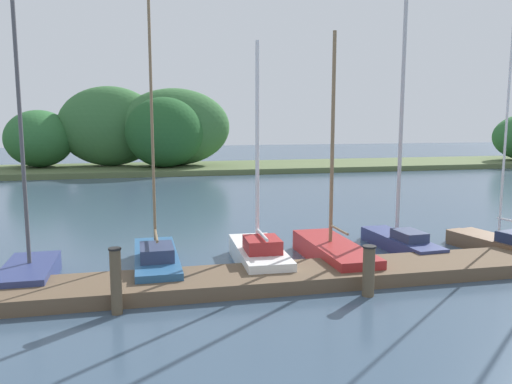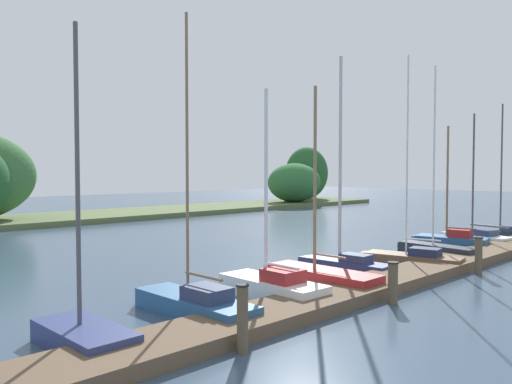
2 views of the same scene
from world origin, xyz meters
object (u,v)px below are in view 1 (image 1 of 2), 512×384
Objects in this scene: sailboat_2 at (156,258)px; sailboat_6 at (503,243)px; sailboat_4 at (332,250)px; mooring_piling_2 at (369,271)px; sailboat_3 at (258,252)px; mooring_piling_1 at (116,281)px; sailboat_1 at (29,269)px; sailboat_5 at (399,235)px.

sailboat_2 is 10.41m from sailboat_6.
sailboat_6 reaches higher than sailboat_4.
sailboat_2 reaches higher than mooring_piling_2.
sailboat_3 is 4.68m from mooring_piling_1.
sailboat_1 is 5.72× the size of mooring_piling_2.
sailboat_5 reaches higher than sailboat_1.
sailboat_4 is (4.98, -0.14, -0.01)m from sailboat_2.
mooring_piling_1 is 5.70m from mooring_piling_2.
mooring_piling_1 is at bearing 114.11° from sailboat_4.
sailboat_1 is at bearing 90.01° from sailboat_4.
sailboat_3 is at bearing -92.15° from sailboat_2.
sailboat_2 is 2.82m from sailboat_3.
sailboat_4 reaches higher than mooring_piling_2.
sailboat_6 is (13.54, -0.25, -0.02)m from sailboat_1.
sailboat_3 is 3.54m from mooring_piling_2.
sailboat_4 is (2.16, -0.06, -0.04)m from sailboat_3.
sailboat_6 is at bearing 24.10° from mooring_piling_2.
sailboat_2 is 7.60m from sailboat_5.
mooring_piling_2 is at bearing 102.18° from sailboat_6.
sailboat_3 reaches higher than mooring_piling_2.
sailboat_5 is at bearing -85.45° from sailboat_1.
sailboat_6 reaches higher than sailboat_2.
sailboat_6 is at bearing 11.84° from mooring_piling_1.
sailboat_6 is 6.15m from mooring_piling_2.
mooring_piling_1 is (-0.91, -2.88, 0.36)m from sailboat_2.
sailboat_1 is 5.98m from sailboat_3.
sailboat_2 is 1.26× the size of sailboat_3.
sailboat_6 is at bearing -93.33° from sailboat_2.
sailboat_5 is at bearing -73.06° from sailboat_4.
sailboat_1 is 1.11× the size of sailboat_3.
mooring_piling_2 is at bearing 175.31° from sailboat_4.
mooring_piling_2 is (7.94, -2.76, 0.25)m from sailboat_1.
sailboat_4 is 0.78× the size of sailboat_6.
sailboat_2 is (3.15, 0.26, 0.01)m from sailboat_1.
sailboat_3 is at bearing 36.85° from mooring_piling_1.
sailboat_6 is 11.56m from mooring_piling_1.
mooring_piling_2 is (5.70, -0.14, -0.12)m from mooring_piling_1.
sailboat_4 is at bearing -89.67° from sailboat_1.
sailboat_4 is at bearing -89.84° from sailboat_3.
sailboat_5 is 3.07m from sailboat_6.
sailboat_4 reaches higher than mooring_piling_1.
sailboat_4 is 0.81× the size of sailboat_5.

